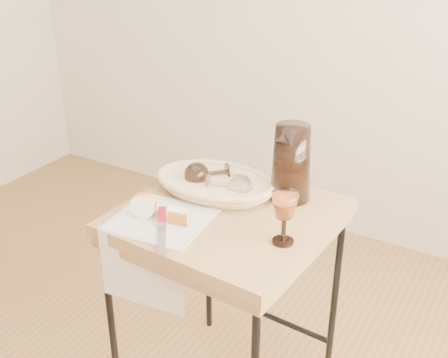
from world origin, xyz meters
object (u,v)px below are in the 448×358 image
Objects in this scene: table_knife at (162,227)px; side_table at (227,310)px; bread_basket at (216,185)px; wine_goblet at (284,218)px; pitcher at (291,163)px; tea_towel at (161,219)px; apple_half at (144,204)px; goblet_lying_b at (226,184)px; goblet_lying_a at (210,173)px.

side_table is at bearing 117.82° from table_knife.
bread_basket is 2.30× the size of wine_goblet.
bread_basket is 1.26× the size of pitcher.
tea_towel reaches higher than side_table.
pitcher is (0.23, 0.09, 0.10)m from bread_basket.
bread_basket is 4.40× the size of apple_half.
bread_basket is 0.27m from apple_half.
goblet_lying_b is at bearing 122.51° from side_table.
wine_goblet is at bearing -10.92° from apple_half.
table_knife is at bearing -46.91° from apple_half.
tea_towel is (-0.14, -0.15, 0.39)m from side_table.
side_table is 4.88× the size of wine_goblet.
table_knife is at bearing 49.60° from goblet_lying_a.
tea_towel is at bearing -106.51° from bread_basket.
apple_half is (-0.20, -0.16, 0.43)m from side_table.
wine_goblet is (0.37, 0.08, 0.08)m from tea_towel.
tea_towel is at bearing 41.42° from goblet_lying_a.
goblet_lying_a reaches higher than apple_half.
table_knife is (0.00, -0.30, -0.01)m from bread_basket.
goblet_lying_a is at bearing 152.85° from wine_goblet.
wine_goblet reaches higher than goblet_lying_a.
goblet_lying_b is (0.09, -0.04, -0.00)m from goblet_lying_a.
apple_half is 0.11m from table_knife.
table_knife is (0.03, -0.31, -0.04)m from goblet_lying_a.
table_knife is at bearing -158.32° from wine_goblet.
goblet_lying_b reaches higher than table_knife.
wine_goblet is at bearing -18.16° from side_table.
wine_goblet is 1.91× the size of apple_half.
table_knife is at bearing -57.84° from tea_towel.
goblet_lying_b reaches higher than tea_towel.
wine_goblet is at bearing 75.55° from table_knife.
goblet_lying_a is 0.40m from wine_goblet.
pitcher reaches higher than goblet_lying_b.
table_knife is (-0.33, -0.13, -0.06)m from wine_goblet.
table_knife is at bearing -96.52° from bread_basket.
side_table is 3.14× the size of table_knife.
apple_half is (-0.07, -0.27, -0.01)m from goblet_lying_a.
side_table is at bearing 93.95° from goblet_lying_a.
pitcher reaches higher than goblet_lying_a.
goblet_lying_a is 0.28m from pitcher.
pitcher is at bearing 113.27° from table_knife.
wine_goblet is at bearing -77.37° from pitcher.
bread_basket reaches higher than side_table.
wine_goblet reaches higher than bread_basket.
side_table is at bearing 161.84° from wine_goblet.
pitcher is (0.17, 0.11, 0.07)m from goblet_lying_b.
goblet_lying_a reaches higher than table_knife.
goblet_lying_a is (-0.03, 0.02, 0.03)m from bread_basket.
wine_goblet is (0.33, -0.17, 0.05)m from bread_basket.
goblet_lying_a is 0.32m from table_knife.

